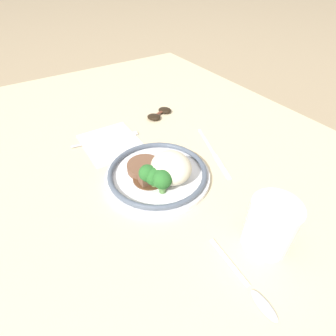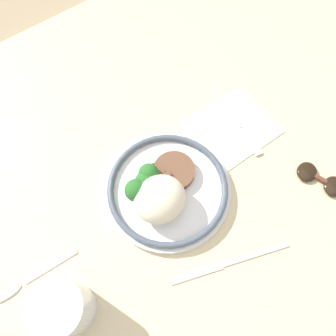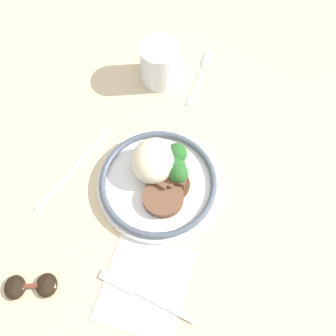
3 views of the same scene
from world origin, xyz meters
name	(u,v)px [view 2 (image 2 of 3)]	position (x,y,z in m)	size (l,w,h in m)	color
ground_plane	(172,196)	(0.00, 0.00, 0.00)	(8.00, 8.00, 0.00)	#998466
dining_table	(172,192)	(0.00, 0.00, 0.02)	(1.52, 1.08, 0.05)	beige
napkin	(231,128)	(-0.18, -0.03, 0.05)	(0.17, 0.15, 0.00)	white
plate	(163,189)	(0.02, 0.00, 0.07)	(0.24, 0.24, 0.08)	white
juice_glass	(64,309)	(0.26, 0.07, 0.09)	(0.08, 0.08, 0.10)	orange
fork	(240,127)	(-0.20, -0.02, 0.05)	(0.04, 0.18, 0.00)	silver
knife	(226,264)	(0.01, 0.17, 0.05)	(0.21, 0.08, 0.00)	silver
spoon	(18,287)	(0.32, -0.01, 0.05)	(0.16, 0.02, 0.01)	silver
sunglasses	(320,179)	(-0.24, 0.16, 0.05)	(0.07, 0.10, 0.01)	black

